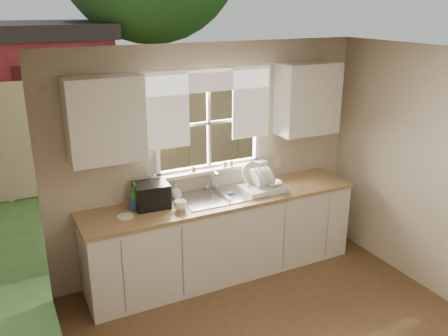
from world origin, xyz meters
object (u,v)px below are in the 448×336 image
black_appliance (151,195)px  soap_bottle_a (135,196)px  dish_rack (261,185)px  cup (180,205)px

black_appliance → soap_bottle_a: bearing=179.7°
dish_rack → black_appliance: dish_rack is taller
soap_bottle_a → cup: (0.39, -0.23, -0.09)m
cup → black_appliance: black_appliance is taller
dish_rack → cup: size_ratio=3.49×
dish_rack → cup: bearing=-175.2°
dish_rack → soap_bottle_a: size_ratio=1.60×
dish_rack → soap_bottle_a: bearing=173.8°
soap_bottle_a → dish_rack: bearing=0.4°
soap_bottle_a → black_appliance: (0.17, -0.01, -0.02)m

